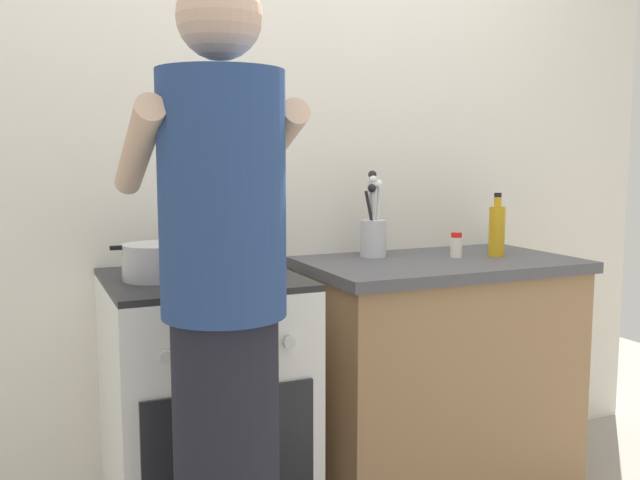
# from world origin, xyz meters

# --- Properties ---
(back_wall) EXTENTS (3.20, 0.10, 2.50)m
(back_wall) POSITION_xyz_m (0.20, 0.50, 1.25)
(back_wall) COLOR silver
(back_wall) RESTS_ON ground
(countertop) EXTENTS (1.00, 0.60, 0.90)m
(countertop) POSITION_xyz_m (0.55, 0.15, 0.45)
(countertop) COLOR #99724C
(countertop) RESTS_ON ground
(stove_range) EXTENTS (0.60, 0.62, 0.90)m
(stove_range) POSITION_xyz_m (-0.35, 0.15, 0.45)
(stove_range) COLOR white
(stove_range) RESTS_ON ground
(pot) EXTENTS (0.28, 0.21, 0.11)m
(pot) POSITION_xyz_m (-0.49, 0.15, 0.96)
(pot) COLOR #B2B2B7
(pot) RESTS_ON stove_range
(mixing_bowl) EXTENTS (0.29, 0.29, 0.08)m
(mixing_bowl) POSITION_xyz_m (-0.21, 0.20, 0.94)
(mixing_bowl) COLOR #B7B7BC
(mixing_bowl) RESTS_ON stove_range
(utensil_crock) EXTENTS (0.10, 0.10, 0.33)m
(utensil_crock) POSITION_xyz_m (0.35, 0.31, 1.00)
(utensil_crock) COLOR silver
(utensil_crock) RESTS_ON countertop
(spice_bottle) EXTENTS (0.04, 0.04, 0.09)m
(spice_bottle) POSITION_xyz_m (0.63, 0.17, 0.95)
(spice_bottle) COLOR silver
(spice_bottle) RESTS_ON countertop
(oil_bottle) EXTENTS (0.06, 0.06, 0.24)m
(oil_bottle) POSITION_xyz_m (0.79, 0.13, 1.00)
(oil_bottle) COLOR gold
(oil_bottle) RESTS_ON countertop
(person) EXTENTS (0.41, 0.50, 1.70)m
(person) POSITION_xyz_m (-0.43, -0.41, 0.86)
(person) COLOR black
(person) RESTS_ON ground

